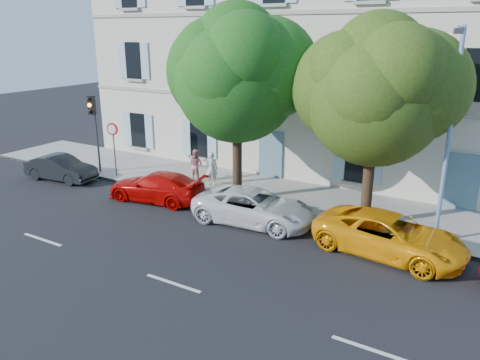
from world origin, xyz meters
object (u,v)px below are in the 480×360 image
Objects in this scene: car_yellow_supercar at (390,235)px; tree_left at (237,80)px; road_sign at (113,138)px; pedestrian_b at (196,165)px; car_dark_sedan at (61,168)px; pedestrian_a at (211,169)px; car_red_coupe at (157,187)px; tree_right at (375,98)px; traffic_light at (94,118)px; car_white_coupe at (254,207)px; street_lamp at (450,127)px.

tree_left is (-6.99, 1.72, 4.59)m from car_yellow_supercar.
tree_left is 7.81m from road_sign.
pedestrian_b is at bearing 80.34° from car_yellow_supercar.
car_dark_sedan is 2.36× the size of pedestrian_a.
tree_left is (3.16, 1.66, 4.65)m from car_red_coupe.
tree_right reaches higher than road_sign.
pedestrian_b is at bearing 158.73° from tree_left.
traffic_light is at bearing -178.86° from tree_right.
car_red_coupe is 4.94m from car_white_coupe.
tree_right is at bearing 144.59° from pedestrian_a.
pedestrian_b reaches higher than car_dark_sedan.
road_sign is at bearing -118.23° from car_red_coupe.
car_dark_sedan is 7.77m from pedestrian_a.
street_lamp is (17.52, 1.47, 3.63)m from car_dark_sedan.
pedestrian_a reaches higher than car_red_coupe.
street_lamp is 11.91m from pedestrian_b.
pedestrian_a is at bearing 172.23° from street_lamp.
traffic_light is 0.55× the size of street_lamp.
car_white_coupe is 0.96× the size of car_yellow_supercar.
road_sign is at bearing -14.01° from pedestrian_a.
road_sign is (2.16, 1.63, 1.49)m from car_dark_sedan.
pedestrian_a is (-10.31, 1.41, -3.30)m from street_lamp.
pedestrian_a is at bearing 50.03° from car_white_coupe.
street_lamp reaches higher than car_red_coupe.
traffic_light is at bearing 91.01° from car_yellow_supercar.
car_yellow_supercar is at bearing -96.07° from car_dark_sedan.
car_white_coupe is (11.06, 0.15, 0.05)m from car_dark_sedan.
car_red_coupe is at bearing -15.35° from traffic_light.
tree_left is 5.02× the size of pedestrian_b.
tree_left reaches higher than pedestrian_b.
tree_left reaches higher than car_white_coupe.
car_red_coupe is 0.59× the size of tree_right.
tree_left is at bearing 125.11° from pedestrian_a.
street_lamp is at bearing -91.62° from car_dark_sedan.
car_yellow_supercar is at bearing 135.11° from pedestrian_a.
street_lamp is (11.40, 1.32, 3.61)m from car_red_coupe.
car_dark_sedan is 17.95m from street_lamp.
car_white_coupe is 6.03m from tree_right.
car_dark_sedan is 1.40× the size of road_sign.
pedestrian_b is at bearing 170.82° from car_red_coupe.
car_yellow_supercar is (5.22, -0.06, 0.03)m from car_white_coupe.
pedestrian_a is (7.22, 2.87, 0.33)m from car_dark_sedan.
road_sign is 0.37× the size of street_lamp.
car_yellow_supercar is 14.28m from road_sign.
car_red_coupe is at bearing -94.99° from car_dark_sedan.
car_dark_sedan is at bearing -96.42° from car_red_coupe.
street_lamp reaches higher than pedestrian_b.
car_yellow_supercar is 3.15× the size of pedestrian_b.
street_lamp is (15.36, -0.16, 2.15)m from road_sign.
car_dark_sedan is 3.08m from road_sign.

